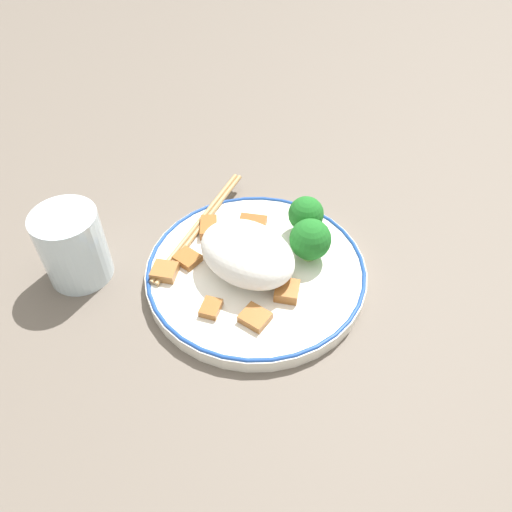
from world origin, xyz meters
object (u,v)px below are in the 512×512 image
at_px(plate, 256,271).
at_px(broccoli_back_left, 310,240).
at_px(chopsticks, 200,224).
at_px(drinking_glass, 73,246).
at_px(broccoli_back_center, 306,215).

relative_size(plate, broccoli_back_left, 4.86).
bearing_deg(chopsticks, drinking_glass, 62.73).
height_order(broccoli_back_center, chopsticks, broccoli_back_center).
distance_m(plate, drinking_glass, 0.21).
height_order(plate, broccoli_back_left, broccoli_back_left).
bearing_deg(broccoli_back_center, plate, 82.78).
xyz_separation_m(plate, drinking_glass, (0.17, 0.12, 0.04)).
height_order(broccoli_back_center, drinking_glass, drinking_glass).
bearing_deg(broccoli_back_center, drinking_glass, 48.98).
bearing_deg(drinking_glass, plate, -144.19).
relative_size(plate, broccoli_back_center, 5.00).
relative_size(chopsticks, drinking_glass, 2.35).
distance_m(broccoli_back_left, drinking_glass, 0.28).
relative_size(broccoli_back_left, drinking_glass, 0.58).
relative_size(broccoli_back_center, chopsticks, 0.24).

